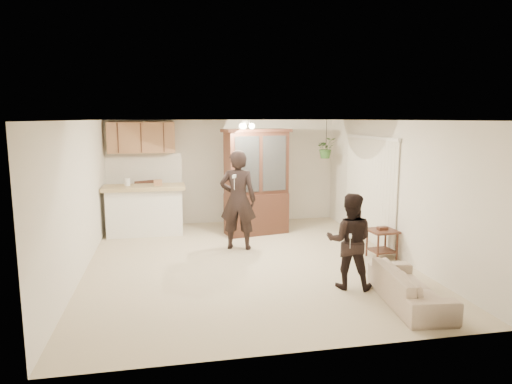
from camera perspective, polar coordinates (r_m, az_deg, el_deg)
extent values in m
plane|color=#BBB08D|center=(8.23, -1.16, -8.73)|extent=(6.50, 6.50, 0.00)
cube|color=white|center=(7.83, -1.22, 8.96)|extent=(5.50, 6.50, 0.02)
cube|color=silver|center=(11.12, -4.08, 2.55)|extent=(5.50, 0.02, 2.50)
cube|color=silver|center=(4.83, 5.53, -6.20)|extent=(5.50, 0.02, 2.50)
cube|color=silver|center=(7.94, -21.13, -0.71)|extent=(0.02, 6.50, 2.50)
cube|color=silver|center=(8.83, 16.68, 0.46)|extent=(0.02, 6.50, 2.50)
cube|color=white|center=(10.28, -13.71, -2.48)|extent=(1.60, 0.55, 1.00)
cube|color=tan|center=(10.18, -13.82, 0.56)|extent=(1.75, 0.70, 0.08)
cube|color=#9C6644|center=(10.81, -14.13, 6.62)|extent=(1.50, 0.34, 0.70)
imported|color=#2B6026|center=(10.77, 8.74, 5.45)|extent=(0.43, 0.37, 0.48)
cylinder|color=black|center=(10.76, 8.78, 7.18)|extent=(0.01, 0.01, 0.65)
imported|color=beige|center=(6.71, 18.70, -10.14)|extent=(0.94, 1.94, 0.73)
imported|color=black|center=(8.85, -2.27, -1.44)|extent=(0.75, 0.61, 1.80)
imported|color=black|center=(6.99, 11.62, -6.39)|extent=(0.80, 0.72, 1.35)
cube|color=#361B13|center=(10.10, 0.05, -2.70)|extent=(1.43, 0.80, 0.90)
cube|color=#361B13|center=(9.93, 0.05, 3.67)|extent=(1.42, 0.73, 1.35)
cube|color=silver|center=(9.93, 0.05, 3.67)|extent=(1.15, 0.25, 1.18)
cube|color=#361B13|center=(9.89, 0.05, 7.69)|extent=(1.55, 0.84, 0.07)
cube|color=#361B13|center=(8.62, 15.51, -4.70)|extent=(0.52, 0.52, 0.04)
cube|color=#361B13|center=(8.71, 15.41, -7.05)|extent=(0.44, 0.44, 0.03)
cube|color=#361B13|center=(8.60, 15.52, -4.39)|extent=(0.18, 0.13, 0.06)
cube|color=#361B13|center=(10.62, -13.18, -2.09)|extent=(0.67, 0.67, 0.05)
cube|color=#96744B|center=(10.57, -13.24, -0.47)|extent=(0.35, 0.21, 0.43)
cube|color=#361B13|center=(10.52, -13.29, 1.04)|extent=(0.42, 0.25, 0.09)
cube|color=#361B13|center=(10.98, -1.25, -1.60)|extent=(0.59, 0.59, 0.05)
cube|color=#96744B|center=(10.92, -1.25, -0.10)|extent=(0.35, 0.14, 0.42)
cube|color=#361B13|center=(10.88, -1.26, 1.30)|extent=(0.43, 0.16, 0.08)
cube|color=#361B13|center=(10.20, -1.23, -2.28)|extent=(0.68, 0.68, 0.05)
cube|color=#96744B|center=(10.15, -1.23, -0.59)|extent=(0.35, 0.21, 0.44)
cube|color=#361B13|center=(10.10, -1.24, 1.00)|extent=(0.43, 0.25, 0.09)
cube|color=white|center=(8.31, -2.74, 1.97)|extent=(0.10, 0.18, 0.05)
cube|color=white|center=(6.61, 11.72, -5.41)|extent=(0.08, 0.13, 0.04)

